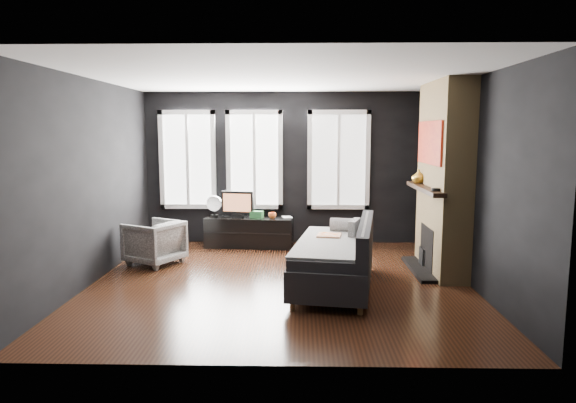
{
  "coord_description": "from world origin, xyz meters",
  "views": [
    {
      "loc": [
        0.26,
        -6.69,
        2.01
      ],
      "look_at": [
        0.1,
        0.3,
        1.05
      ],
      "focal_mm": 32.0,
      "sensor_mm": 36.0,
      "label": 1
    }
  ],
  "objects_px": {
    "mantel_vase": "(419,177)",
    "mug": "(272,215)",
    "book": "(283,212)",
    "sofa": "(334,254)",
    "monitor": "(237,203)",
    "media_console": "(249,232)",
    "armchair": "(154,240)"
  },
  "relations": [
    {
      "from": "armchair",
      "to": "book",
      "type": "height_order",
      "value": "same"
    },
    {
      "from": "mug",
      "to": "media_console",
      "type": "bearing_deg",
      "value": 166.17
    },
    {
      "from": "armchair",
      "to": "mug",
      "type": "bearing_deg",
      "value": 151.36
    },
    {
      "from": "monitor",
      "to": "mantel_vase",
      "type": "bearing_deg",
      "value": -8.67
    },
    {
      "from": "sofa",
      "to": "mantel_vase",
      "type": "distance_m",
      "value": 2.07
    },
    {
      "from": "sofa",
      "to": "book",
      "type": "xyz_separation_m",
      "value": [
        -0.74,
        2.32,
        0.18
      ]
    },
    {
      "from": "media_console",
      "to": "mug",
      "type": "distance_m",
      "value": 0.53
    },
    {
      "from": "armchair",
      "to": "mug",
      "type": "xyz_separation_m",
      "value": [
        1.74,
        1.1,
        0.22
      ]
    },
    {
      "from": "book",
      "to": "armchair",
      "type": "bearing_deg",
      "value": -148.49
    },
    {
      "from": "book",
      "to": "mug",
      "type": "bearing_deg",
      "value": -156.75
    },
    {
      "from": "mantel_vase",
      "to": "mug",
      "type": "bearing_deg",
      "value": 157.2
    },
    {
      "from": "mug",
      "to": "book",
      "type": "relative_size",
      "value": 0.62
    },
    {
      "from": "monitor",
      "to": "mug",
      "type": "xyz_separation_m",
      "value": [
        0.61,
        -0.11,
        -0.19
      ]
    },
    {
      "from": "mug",
      "to": "mantel_vase",
      "type": "relative_size",
      "value": 0.61
    },
    {
      "from": "media_console",
      "to": "book",
      "type": "bearing_deg",
      "value": 2.22
    },
    {
      "from": "sofa",
      "to": "monitor",
      "type": "bearing_deg",
      "value": 132.27
    },
    {
      "from": "media_console",
      "to": "mantel_vase",
      "type": "bearing_deg",
      "value": -16.73
    },
    {
      "from": "sofa",
      "to": "media_console",
      "type": "relative_size",
      "value": 1.36
    },
    {
      "from": "armchair",
      "to": "mug",
      "type": "relative_size",
      "value": 5.59
    },
    {
      "from": "media_console",
      "to": "mantel_vase",
      "type": "relative_size",
      "value": 7.1
    },
    {
      "from": "book",
      "to": "monitor",
      "type": "bearing_deg",
      "value": 177.22
    },
    {
      "from": "mantel_vase",
      "to": "armchair",
      "type": "bearing_deg",
      "value": -177.85
    },
    {
      "from": "media_console",
      "to": "book",
      "type": "relative_size",
      "value": 7.16
    },
    {
      "from": "sofa",
      "to": "book",
      "type": "height_order",
      "value": "sofa"
    },
    {
      "from": "mug",
      "to": "mantel_vase",
      "type": "xyz_separation_m",
      "value": [
        2.26,
        -0.95,
        0.75
      ]
    },
    {
      "from": "monitor",
      "to": "book",
      "type": "xyz_separation_m",
      "value": [
        0.79,
        -0.04,
        -0.15
      ]
    },
    {
      "from": "sofa",
      "to": "book",
      "type": "distance_m",
      "value": 2.44
    },
    {
      "from": "armchair",
      "to": "monitor",
      "type": "bearing_deg",
      "value": 166.18
    },
    {
      "from": "sofa",
      "to": "media_console",
      "type": "distance_m",
      "value": 2.7
    },
    {
      "from": "book",
      "to": "mantel_vase",
      "type": "bearing_deg",
      "value": -26.17
    },
    {
      "from": "mantel_vase",
      "to": "media_console",
      "type": "bearing_deg",
      "value": 158.51
    },
    {
      "from": "sofa",
      "to": "armchair",
      "type": "distance_m",
      "value": 2.9
    }
  ]
}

